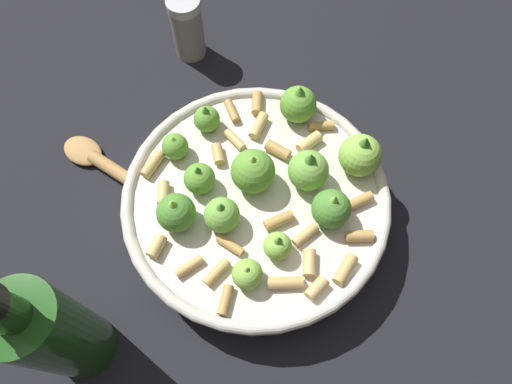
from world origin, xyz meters
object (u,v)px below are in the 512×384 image
object	(u,v)px
cooking_pan	(258,200)
wooden_spoon	(123,176)
pepper_shaker	(187,27)
olive_oil_bottle	(53,332)

from	to	relation	value
cooking_pan	wooden_spoon	xyz separation A→B (m)	(0.16, 0.03, -0.03)
pepper_shaker	wooden_spoon	size ratio (longest dim) A/B	0.42
pepper_shaker	olive_oil_bottle	bearing A→B (deg)	102.45
cooking_pan	pepper_shaker	xyz separation A→B (m)	(0.18, -0.18, 0.01)
cooking_pan	olive_oil_bottle	xyz separation A→B (m)	(0.10, 0.20, 0.05)
cooking_pan	olive_oil_bottle	size ratio (longest dim) A/B	1.37
pepper_shaker	wooden_spoon	world-z (taller)	pepper_shaker
pepper_shaker	cooking_pan	bearing A→B (deg)	134.96
olive_oil_bottle	cooking_pan	bearing A→B (deg)	-115.58
cooking_pan	pepper_shaker	world-z (taller)	cooking_pan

